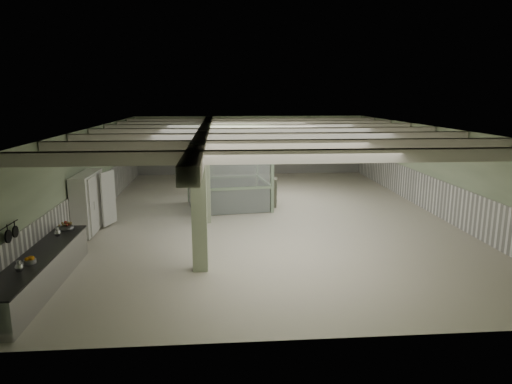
{
  "coord_description": "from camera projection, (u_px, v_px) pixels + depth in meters",
  "views": [
    {
      "loc": [
        -1.9,
        -18.34,
        4.88
      ],
      "look_at": [
        -0.57,
        -1.64,
        1.3
      ],
      "focal_mm": 32.0,
      "sensor_mm": 36.0,
      "label": 1
    }
  ],
  "objects": [
    {
      "name": "beam_d",
      "position": [
        267.0,
        132.0,
        18.33
      ],
      "size": [
        13.9,
        0.35,
        0.32
      ],
      "primitive_type": "cube",
      "color": "beige",
      "rests_on": "ceiling"
    },
    {
      "name": "beam_c",
      "position": [
        274.0,
        137.0,
        15.89
      ],
      "size": [
        13.9,
        0.35,
        0.32
      ],
      "primitive_type": "cube",
      "color": "beige",
      "rests_on": "ceiling"
    },
    {
      "name": "column_d",
      "position": [
        209.0,
        149.0,
        26.27
      ],
      "size": [
        0.42,
        0.42,
        3.6
      ],
      "primitive_type": "cube",
      "color": "#A4B290",
      "rests_on": "floor"
    },
    {
      "name": "pitcher_near",
      "position": [
        57.0,
        232.0,
        13.01
      ],
      "size": [
        0.2,
        0.23,
        0.26
      ],
      "primitive_type": null,
      "rotation": [
        0.0,
        0.0,
        -0.13
      ],
      "color": "#B8B8BD",
      "rests_on": "prep_counter"
    },
    {
      "name": "column_b",
      "position": [
        205.0,
        177.0,
        17.5
      ],
      "size": [
        0.42,
        0.42,
        3.6
      ],
      "primitive_type": "cube",
      "color": "#A4B290",
      "rests_on": "floor"
    },
    {
      "name": "guard_booth",
      "position": [
        228.0,
        165.0,
        19.86
      ],
      "size": [
        3.9,
        3.43,
        2.85
      ],
      "rotation": [
        0.0,
        0.0,
        0.14
      ],
      "color": "gray",
      "rests_on": "floor"
    },
    {
      "name": "wall_back",
      "position": [
        250.0,
        145.0,
        28.41
      ],
      "size": [
        14.0,
        0.02,
        3.6
      ],
      "primitive_type": "cube",
      "color": "#AEC19A",
      "rests_on": "floor"
    },
    {
      "name": "girder",
      "position": [
        204.0,
        133.0,
        18.14
      ],
      "size": [
        0.45,
        19.9,
        0.4
      ],
      "primitive_type": "cube",
      "color": "beige",
      "rests_on": "ceiling"
    },
    {
      "name": "orange_bowl",
      "position": [
        30.0,
        262.0,
        10.95
      ],
      "size": [
        0.34,
        0.34,
        0.1
      ],
      "primitive_type": "cylinder",
      "rotation": [
        0.0,
        0.0,
        -0.26
      ],
      "color": "#B2B2B7",
      "rests_on": "prep_counter"
    },
    {
      "name": "walkin_cooler",
      "position": [
        89.0,
        204.0,
        16.34
      ],
      "size": [
        0.89,
        2.3,
        2.11
      ],
      "color": "silver",
      "rests_on": "floor"
    },
    {
      "name": "prep_counter",
      "position": [
        39.0,
        272.0,
        11.61
      ],
      "size": [
        0.93,
        5.36,
        0.91
      ],
      "color": "#B8B8BD",
      "rests_on": "floor"
    },
    {
      "name": "skillet_near",
      "position": [
        8.0,
        236.0,
        10.67
      ],
      "size": [
        0.04,
        0.31,
        0.31
      ],
      "primitive_type": "cylinder",
      "rotation": [
        0.0,
        1.57,
        0.0
      ],
      "color": "black",
      "rests_on": "hook_rail"
    },
    {
      "name": "pitcher_far",
      "position": [
        19.0,
        266.0,
        10.4
      ],
      "size": [
        0.21,
        0.24,
        0.28
      ],
      "primitive_type": null,
      "rotation": [
        0.0,
        0.0,
        0.13
      ],
      "color": "#B8B8BD",
      "rests_on": "prep_counter"
    },
    {
      "name": "wainscot_right",
      "position": [
        429.0,
        194.0,
        19.43
      ],
      "size": [
        0.05,
        19.9,
        1.5
      ],
      "primitive_type": "cube",
      "color": "white",
      "rests_on": "floor"
    },
    {
      "name": "pendant_mid",
      "position": [
        277.0,
        140.0,
        18.93
      ],
      "size": [
        0.44,
        0.44,
        0.22
      ],
      "primitive_type": "cone",
      "rotation": [
        3.14,
        0.0,
        0.0
      ],
      "color": "#293629",
      "rests_on": "ceiling"
    },
    {
      "name": "wall_front",
      "position": [
        319.0,
        255.0,
        8.92
      ],
      "size": [
        14.0,
        0.02,
        3.6
      ],
      "primitive_type": "cube",
      "color": "#AEC19A",
      "rests_on": "floor"
    },
    {
      "name": "wall_left",
      "position": [
        92.0,
        174.0,
        18.12
      ],
      "size": [
        0.02,
        20.0,
        3.6
      ],
      "primitive_type": "cube",
      "color": "#AEC19A",
      "rests_on": "floor"
    },
    {
      "name": "wainscot_back",
      "position": [
        250.0,
        162.0,
        28.61
      ],
      "size": [
        13.9,
        0.05,
        1.5
      ],
      "primitive_type": "cube",
      "color": "white",
      "rests_on": "floor"
    },
    {
      "name": "beam_f",
      "position": [
        257.0,
        124.0,
        23.2
      ],
      "size": [
        13.9,
        0.35,
        0.32
      ],
      "primitive_type": "cube",
      "color": "beige",
      "rests_on": "ceiling"
    },
    {
      "name": "beam_e",
      "position": [
        261.0,
        127.0,
        20.76
      ],
      "size": [
        13.9,
        0.35,
        0.32
      ],
      "primitive_type": "cube",
      "color": "beige",
      "rests_on": "ceiling"
    },
    {
      "name": "wall_right",
      "position": [
        432.0,
        169.0,
        19.21
      ],
      "size": [
        0.02,
        20.0,
        3.6
      ],
      "primitive_type": "cube",
      "color": "#AEC19A",
      "rests_on": "floor"
    },
    {
      "name": "floor",
      "position": [
        266.0,
        214.0,
        19.04
      ],
      "size": [
        20.0,
        20.0,
        0.0
      ],
      "primitive_type": "plane",
      "color": "beige",
      "rests_on": "ground"
    },
    {
      "name": "ceiling",
      "position": [
        267.0,
        127.0,
        18.29
      ],
      "size": [
        14.0,
        20.0,
        0.02
      ],
      "primitive_type": "cube",
      "color": "white",
      "rests_on": "wall_back"
    },
    {
      "name": "pendant_front",
      "position": [
        301.0,
        157.0,
        13.57
      ],
      "size": [
        0.44,
        0.44,
        0.22
      ],
      "primitive_type": "cone",
      "rotation": [
        3.14,
        0.0,
        0.0
      ],
      "color": "#293629",
      "rests_on": "ceiling"
    },
    {
      "name": "beam_g",
      "position": [
        253.0,
        121.0,
        25.64
      ],
      "size": [
        13.9,
        0.35,
        0.32
      ],
      "primitive_type": "cube",
      "color": "beige",
      "rests_on": "ceiling"
    },
    {
      "name": "wainscot_left",
      "position": [
        94.0,
        200.0,
        18.34
      ],
      "size": [
        0.05,
        19.9,
        1.5
      ],
      "primitive_type": "cube",
      "color": "white",
      "rests_on": "floor"
    },
    {
      "name": "veg_colander",
      "position": [
        66.0,
        226.0,
        13.7
      ],
      "size": [
        0.51,
        0.51,
        0.22
      ],
      "primitive_type": null,
      "rotation": [
        0.0,
        0.0,
        0.06
      ],
      "color": "#424347",
      "rests_on": "prep_counter"
    },
    {
      "name": "hook_rail",
      "position": [
        7.0,
        226.0,
        10.71
      ],
      "size": [
        0.02,
        1.2,
        0.02
      ],
      "primitive_type": "cylinder",
      "rotation": [
        1.57,
        0.0,
        0.0
      ],
      "color": "black",
      "rests_on": "wall_left"
    },
    {
      "name": "beam_a",
      "position": [
        299.0,
        156.0,
        11.02
      ],
      "size": [
        13.9,
        0.35,
        0.32
      ],
      "primitive_type": "cube",
      "color": "beige",
      "rests_on": "ceiling"
    },
    {
      "name": "filing_cabinet",
      "position": [
        272.0,
        192.0,
        20.25
      ],
      "size": [
        0.49,
        0.64,
        1.26
      ],
      "primitive_type": "cube",
      "rotation": [
        0.0,
        0.0,
        -0.16
      ],
      "color": "#616252",
      "rests_on": "floor"
    },
    {
      "name": "beam_b",
      "position": [
        284.0,
        145.0,
        13.45
      ],
      "size": [
        13.9,
        0.35,
        0.32
      ],
      "primitive_type": "cube",
      "color": "beige",
      "rests_on": "ceiling"
    },
    {
      "name": "column_a",
      "position": [
        199.0,
        208.0,
        12.62
      ],
      "size": [
        0.42,
        0.42,
        3.6
      ],
      "primitive_type": "cube",
      "color": "#A4B290",
      "rests_on": "floor"
    },
    {
      "name": "column_c",
      "position": [
        208.0,
        159.0,
        22.37
      ],
      "size": [
        0.42,
        0.42,
        3.6
      ],
      "primitive_type": "cube",
      "color": "#A4B290",
      "rests_on": "floor"
    },
    {
      "name": "skillet_far",
      "position": [
        15.0,
        232.0,
        11.04
      ],
      "size": [
        0.04,
        0.29,
        0.29
      ],
      "primitive_type": "cylinder",
      "rotation": [
        0.0,
        1.57,
        0.0
      ],
      "color": "black",
      "rests_on": "hook_rail"
    },
    {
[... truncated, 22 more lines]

